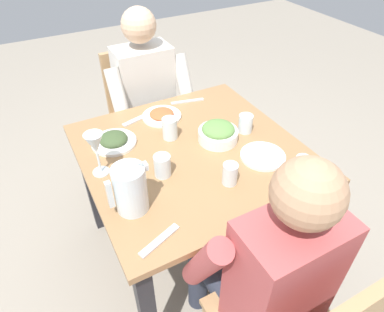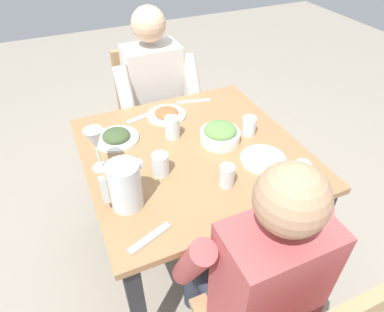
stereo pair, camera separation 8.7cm
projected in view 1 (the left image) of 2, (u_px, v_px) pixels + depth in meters
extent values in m
plane|color=gray|center=(192.00, 247.00, 1.99)|extent=(8.00, 8.00, 0.00)
cube|color=#997047|center=(192.00, 153.00, 1.54)|extent=(0.96, 0.96, 0.03)
cube|color=#232328|center=(219.00, 141.00, 2.21)|extent=(0.06, 0.06, 0.70)
cube|color=#232328|center=(91.00, 184.00, 1.91)|extent=(0.06, 0.06, 0.70)
cube|color=#232328|center=(311.00, 234.00, 1.64)|extent=(0.06, 0.06, 0.70)
cube|color=tan|center=(162.00, 131.00, 2.53)|extent=(0.04, 0.04, 0.44)
cube|color=tan|center=(118.00, 144.00, 2.41)|extent=(0.04, 0.04, 0.44)
cube|color=tan|center=(182.00, 156.00, 2.30)|extent=(0.04, 0.04, 0.44)
cube|color=tan|center=(135.00, 172.00, 2.18)|extent=(0.04, 0.04, 0.44)
cube|color=tan|center=(147.00, 122.00, 2.21)|extent=(0.40, 0.40, 0.03)
cube|color=tan|center=(133.00, 80.00, 2.19)|extent=(0.38, 0.04, 0.42)
cube|color=tan|center=(273.00, 295.00, 1.53)|extent=(0.04, 0.04, 0.44)
cube|color=silver|center=(145.00, 88.00, 2.02)|extent=(0.32, 0.20, 0.50)
sphere|color=#DBB28E|center=(139.00, 25.00, 1.79)|extent=(0.19, 0.19, 0.19)
cylinder|color=#2D3342|center=(173.00, 138.00, 2.10)|extent=(0.11, 0.38, 0.11)
cylinder|color=#2D3342|center=(187.00, 181.00, 2.10)|extent=(0.10, 0.10, 0.46)
cylinder|color=silver|center=(185.00, 87.00, 1.98)|extent=(0.08, 0.23, 0.37)
cylinder|color=#2D3342|center=(148.00, 146.00, 2.04)|extent=(0.11, 0.38, 0.11)
cylinder|color=#2D3342|center=(162.00, 190.00, 2.03)|extent=(0.10, 0.10, 0.46)
cylinder|color=silver|center=(120.00, 103.00, 1.84)|extent=(0.08, 0.23, 0.37)
cube|color=#B24C4C|center=(282.00, 276.00, 1.06)|extent=(0.32, 0.20, 0.50)
sphere|color=tan|center=(308.00, 193.00, 0.82)|extent=(0.19, 0.19, 0.19)
cylinder|color=#2D3342|center=(222.00, 286.00, 1.33)|extent=(0.11, 0.38, 0.11)
cylinder|color=#2D3342|center=(198.00, 276.00, 1.59)|extent=(0.10, 0.10, 0.46)
cylinder|color=#B24C4C|center=(205.00, 264.00, 1.06)|extent=(0.08, 0.23, 0.37)
cylinder|color=#2D3342|center=(257.00, 268.00, 1.40)|extent=(0.11, 0.38, 0.11)
cylinder|color=#2D3342|center=(229.00, 261.00, 1.65)|extent=(0.10, 0.10, 0.46)
cylinder|color=#B24C4C|center=(302.00, 218.00, 1.21)|extent=(0.08, 0.23, 0.37)
cylinder|color=silver|center=(131.00, 189.00, 1.20)|extent=(0.12, 0.12, 0.19)
cube|color=silver|center=(110.00, 194.00, 1.17)|extent=(0.02, 0.02, 0.11)
cube|color=silver|center=(143.00, 167.00, 1.17)|extent=(0.04, 0.03, 0.02)
cylinder|color=white|center=(218.00, 135.00, 1.57)|extent=(0.19, 0.19, 0.05)
ellipsoid|color=#608E47|center=(218.00, 129.00, 1.55)|extent=(0.15, 0.15, 0.06)
cylinder|color=white|center=(263.00, 156.00, 1.49)|extent=(0.20, 0.20, 0.01)
ellipsoid|color=white|center=(263.00, 153.00, 1.48)|extent=(0.12, 0.12, 0.04)
cylinder|color=white|center=(114.00, 142.00, 1.56)|extent=(0.21, 0.21, 0.01)
ellipsoid|color=#3D512D|center=(113.00, 139.00, 1.55)|extent=(0.13, 0.13, 0.05)
cylinder|color=white|center=(162.00, 116.00, 1.74)|extent=(0.20, 0.20, 0.01)
ellipsoid|color=#CC5B33|center=(162.00, 114.00, 1.73)|extent=(0.12, 0.12, 0.03)
cylinder|color=silver|center=(245.00, 123.00, 1.62)|extent=(0.07, 0.07, 0.09)
cylinder|color=silver|center=(162.00, 166.00, 1.37)|extent=(0.07, 0.07, 0.10)
cylinder|color=silver|center=(230.00, 174.00, 1.34)|extent=(0.06, 0.06, 0.09)
cylinder|color=silver|center=(170.00, 128.00, 1.57)|extent=(0.07, 0.07, 0.10)
cylinder|color=silver|center=(302.00, 166.00, 1.38)|extent=(0.06, 0.06, 0.09)
cylinder|color=silver|center=(101.00, 172.00, 1.41)|extent=(0.07, 0.07, 0.01)
cylinder|color=silver|center=(99.00, 162.00, 1.38)|extent=(0.01, 0.01, 0.10)
cone|color=silver|center=(95.00, 144.00, 1.32)|extent=(0.08, 0.08, 0.09)
cube|color=silver|center=(160.00, 240.00, 1.14)|extent=(0.17, 0.08, 0.01)
cube|color=silver|center=(187.00, 101.00, 1.86)|extent=(0.18, 0.06, 0.01)
cube|color=silver|center=(137.00, 119.00, 1.72)|extent=(0.17, 0.07, 0.01)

